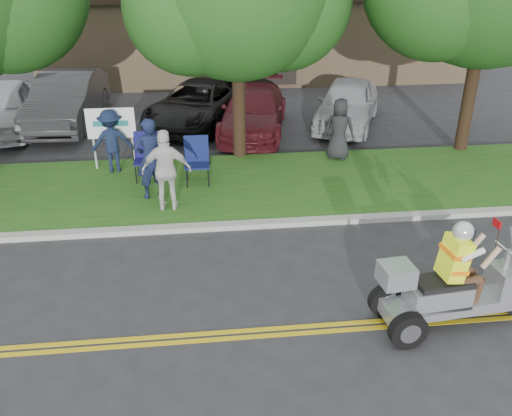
{
  "coord_description": "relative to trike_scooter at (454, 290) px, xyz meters",
  "views": [
    {
      "loc": [
        -0.65,
        -7.29,
        5.66
      ],
      "look_at": [
        0.39,
        2.0,
        0.99
      ],
      "focal_mm": 38.0,
      "sensor_mm": 36.0,
      "label": 1
    }
  ],
  "objects": [
    {
      "name": "ground",
      "position": [
        -3.27,
        0.58,
        -0.66
      ],
      "size": [
        120.0,
        120.0,
        0.0
      ],
      "primitive_type": "plane",
      "color": "#28282B",
      "rests_on": "ground"
    },
    {
      "name": "centerline_near",
      "position": [
        -3.27,
        -0.0,
        -0.65
      ],
      "size": [
        60.0,
        0.1,
        0.01
      ],
      "primitive_type": "cube",
      "color": "gold",
      "rests_on": "ground"
    },
    {
      "name": "centerline_far",
      "position": [
        -3.27,
        0.16,
        -0.65
      ],
      "size": [
        60.0,
        0.1,
        0.01
      ],
      "primitive_type": "cube",
      "color": "gold",
      "rests_on": "ground"
    },
    {
      "name": "curb",
      "position": [
        -3.27,
        3.63,
        -0.6
      ],
      "size": [
        60.0,
        0.25,
        0.12
      ],
      "primitive_type": "cube",
      "color": "#A8A89E",
      "rests_on": "ground"
    },
    {
      "name": "grass_verge",
      "position": [
        -3.27,
        5.78,
        -0.6
      ],
      "size": [
        60.0,
        4.0,
        0.1
      ],
      "primitive_type": "cube",
      "color": "#215416",
      "rests_on": "ground"
    },
    {
      "name": "commercial_building",
      "position": [
        -1.27,
        19.56,
        1.35
      ],
      "size": [
        18.0,
        8.2,
        4.0
      ],
      "color": "#9E7F5B",
      "rests_on": "ground"
    },
    {
      "name": "business_sign",
      "position": [
        -6.17,
        7.18,
        0.6
      ],
      "size": [
        1.25,
        0.06,
        1.75
      ],
      "color": "silver",
      "rests_on": "ground"
    },
    {
      "name": "trike_scooter",
      "position": [
        0.0,
        0.0,
        0.0
      ],
      "size": [
        2.88,
        1.0,
        1.88
      ],
      "rotation": [
        0.0,
        0.0,
        0.1
      ],
      "color": "black",
      "rests_on": "ground"
    },
    {
      "name": "lawn_chair_a",
      "position": [
        -5.25,
        6.43,
        0.12
      ],
      "size": [
        0.63,
        0.66,
        1.19
      ],
      "rotation": [
        0.0,
        0.0,
        -0.02
      ],
      "color": "black",
      "rests_on": "grass_verge"
    },
    {
      "name": "lawn_chair_b",
      "position": [
        -3.99,
        6.02,
        0.1
      ],
      "size": [
        0.62,
        0.64,
        1.17
      ],
      "rotation": [
        0.0,
        0.0,
        -0.01
      ],
      "color": "black",
      "rests_on": "grass_verge"
    },
    {
      "name": "spectator_adult_left",
      "position": [
        -5.06,
        5.22,
        0.42
      ],
      "size": [
        0.83,
        0.7,
        1.94
      ],
      "primitive_type": "imported",
      "rotation": [
        0.0,
        0.0,
        3.54
      ],
      "color": "#151B3A",
      "rests_on": "grass_verge"
    },
    {
      "name": "spectator_adult_right",
      "position": [
        -4.66,
        4.54,
        0.38
      ],
      "size": [
        1.12,
        0.5,
        1.87
      ],
      "primitive_type": "imported",
      "rotation": [
        0.0,
        0.0,
        3.1
      ],
      "color": "silver",
      "rests_on": "grass_verge"
    },
    {
      "name": "spectator_chair_a",
      "position": [
        -6.17,
        6.96,
        0.28
      ],
      "size": [
        1.16,
        0.78,
        1.66
      ],
      "primitive_type": "imported",
      "rotation": [
        0.0,
        0.0,
        3.3
      ],
      "color": "#131D37",
      "rests_on": "grass_verge"
    },
    {
      "name": "spectator_chair_b",
      "position": [
        -0.06,
        7.21,
        0.3
      ],
      "size": [
        0.97,
        0.81,
        1.7
      ],
      "primitive_type": "imported",
      "rotation": [
        0.0,
        0.0,
        2.75
      ],
      "color": "black",
      "rests_on": "grass_verge"
    },
    {
      "name": "parked_car_far_left",
      "position": [
        -10.11,
        11.04,
        0.13
      ],
      "size": [
        2.47,
        4.8,
        1.56
      ],
      "primitive_type": "imported",
      "rotation": [
        0.0,
        0.0,
        0.14
      ],
      "color": "silver",
      "rests_on": "ground"
    },
    {
      "name": "parked_car_left",
      "position": [
        -8.19,
        11.53,
        0.19
      ],
      "size": [
        2.07,
        5.26,
        1.7
      ],
      "primitive_type": "imported",
      "rotation": [
        0.0,
        0.0,
        -0.05
      ],
      "color": "#2B2B2D",
      "rests_on": "ground"
    },
    {
      "name": "parked_car_mid",
      "position": [
        -3.89,
        11.11,
        0.04
      ],
      "size": [
        4.15,
        5.52,
        1.39
      ],
      "primitive_type": "imported",
      "rotation": [
        0.0,
        0.0,
        -0.42
      ],
      "color": "black",
      "rests_on": "ground"
    },
    {
      "name": "parked_car_right",
      "position": [
        -2.12,
        10.11,
        0.03
      ],
      "size": [
        2.86,
        5.04,
        1.38
      ],
      "primitive_type": "imported",
      "rotation": [
        0.0,
        0.0,
        -0.21
      ],
      "color": "#4A1118",
      "rests_on": "ground"
    },
    {
      "name": "parked_car_far_right",
      "position": [
        1.04,
        10.43,
        0.1
      ],
      "size": [
        3.38,
        4.76,
        1.51
      ],
      "primitive_type": "imported",
      "rotation": [
        0.0,
        0.0,
        -0.41
      ],
      "color": "#A7A9AE",
      "rests_on": "ground"
    }
  ]
}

